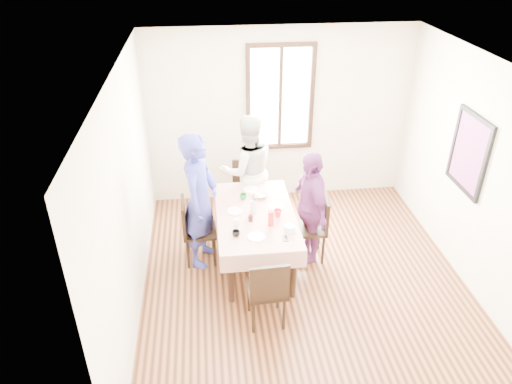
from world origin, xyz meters
TOP-DOWN VIEW (x-y plane):
  - ground at (0.00, 0.00)m, footprint 4.50×4.50m
  - back_wall at (0.00, 2.25)m, footprint 4.00×0.00m
  - right_wall at (2.00, 0.00)m, footprint 0.00×4.50m
  - window_frame at (0.00, 2.23)m, footprint 1.02×0.06m
  - window_pane at (0.00, 2.24)m, footprint 0.90×0.02m
  - art_poster at (1.98, 0.30)m, footprint 0.04×0.76m
  - dining_table at (-0.56, 0.48)m, footprint 0.86×1.54m
  - tablecloth at (-0.56, 0.48)m, footprint 0.98×1.66m
  - chair_left at (-1.28, 0.63)m, footprint 0.43×0.43m
  - chair_right at (0.15, 0.53)m, footprint 0.45×0.45m
  - chair_far at (-0.56, 1.54)m, footprint 0.43×0.43m
  - chair_near at (-0.56, -0.58)m, footprint 0.44×0.44m
  - person_left at (-1.26, 0.63)m, footprint 0.62×0.76m
  - person_far at (-0.56, 1.53)m, footprint 0.92×0.77m
  - person_right at (0.13, 0.53)m, footprint 0.52×0.96m
  - mug_black at (-0.84, 0.02)m, footprint 0.11×0.11m
  - mug_flag at (-0.30, 0.39)m, footprint 0.12×0.12m
  - mug_green at (-0.69, 0.86)m, footprint 0.13×0.13m
  - serving_bowl at (-0.45, 0.89)m, footprint 0.27×0.27m
  - juice_carton at (-0.41, 0.20)m, footprint 0.06×0.06m
  - butter_tub at (-0.21, 0.05)m, footprint 0.13×0.13m
  - jam_jar at (-0.64, 0.32)m, footprint 0.06×0.06m
  - drinking_glass at (-0.82, 0.24)m, footprint 0.06×0.06m
  - smartphone at (-0.29, -0.09)m, footprint 0.06×0.12m
  - flower_vase at (-0.58, 0.52)m, footprint 0.08×0.08m
  - plate_left at (-0.82, 0.55)m, footprint 0.20×0.20m
  - plate_right at (-0.29, 0.60)m, footprint 0.20×0.20m
  - plate_far at (-0.56, 1.09)m, footprint 0.20×0.20m
  - plate_near at (-0.61, -0.03)m, footprint 0.20×0.20m
  - butter_lid at (-0.21, 0.05)m, footprint 0.12×0.12m
  - flower_bunch at (-0.58, 0.52)m, footprint 0.09×0.09m

SIDE VIEW (x-z plane):
  - ground at x=0.00m, z-range 0.00..0.00m
  - dining_table at x=-0.56m, z-range 0.00..0.75m
  - chair_left at x=-1.28m, z-range 0.00..0.91m
  - chair_right at x=0.15m, z-range 0.00..0.91m
  - chair_far at x=-0.56m, z-range 0.00..0.91m
  - chair_near at x=-0.56m, z-range 0.00..0.91m
  - tablecloth at x=-0.56m, z-range 0.75..0.76m
  - smartphone at x=-0.29m, z-range 0.76..0.77m
  - plate_left at x=-0.82m, z-range 0.76..0.77m
  - plate_right at x=-0.29m, z-range 0.76..0.77m
  - plate_far at x=-0.56m, z-range 0.76..0.77m
  - plate_near at x=-0.61m, z-range 0.76..0.77m
  - person_right at x=0.13m, z-range 0.00..1.55m
  - serving_bowl at x=-0.45m, z-range 0.76..0.81m
  - butter_tub at x=-0.21m, z-range 0.76..0.83m
  - mug_green at x=-0.69m, z-range 0.76..0.84m
  - mug_black at x=-0.84m, z-range 0.76..0.84m
  - jam_jar at x=-0.64m, z-range 0.76..0.84m
  - drinking_glass at x=-0.82m, z-range 0.76..0.85m
  - mug_flag at x=-0.30m, z-range 0.76..0.86m
  - butter_lid at x=-0.21m, z-range 0.83..0.84m
  - person_far at x=-0.56m, z-range 0.00..1.68m
  - flower_vase at x=-0.58m, z-range 0.76..0.92m
  - juice_carton at x=-0.41m, z-range 0.76..0.96m
  - person_left at x=-1.26m, z-range 0.00..1.81m
  - flower_bunch at x=-0.58m, z-range 0.92..1.02m
  - back_wall at x=0.00m, z-range -0.65..3.35m
  - right_wall at x=2.00m, z-range -0.90..3.60m
  - art_poster at x=1.98m, z-range 1.07..2.03m
  - window_frame at x=0.00m, z-range 0.84..2.46m
  - window_pane at x=0.00m, z-range 0.90..2.40m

